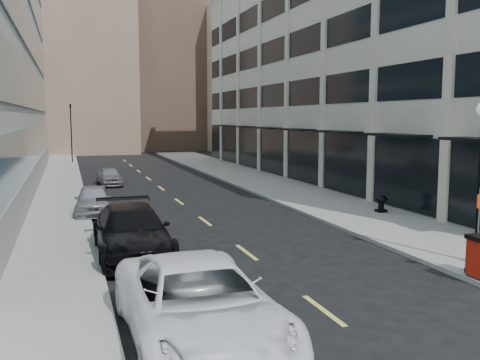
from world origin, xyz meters
TOP-DOWN VIEW (x-y plane):
  - ground at (0.00, 0.00)m, footprint 160.00×160.00m
  - sidewalk_right at (7.50, 20.00)m, footprint 5.00×80.00m
  - sidewalk_left at (-6.50, 20.00)m, footprint 3.00×80.00m
  - building_right at (16.94, 26.99)m, footprint 15.30×46.50m
  - skyline_tan_near at (-4.00, 68.00)m, footprint 14.00×18.00m
  - skyline_brown at (8.00, 72.00)m, footprint 12.00×16.00m
  - skyline_tan_far at (-14.00, 78.00)m, footprint 12.00×14.00m
  - skyline_stone at (18.00, 66.00)m, footprint 10.00×14.00m
  - road_centerline at (0.00, 17.00)m, footprint 0.15×68.20m
  - traffic_signal at (-5.50, 48.00)m, footprint 0.66×0.66m
  - car_white_van at (-3.42, 0.95)m, footprint 3.01×6.41m
  - car_black_pickup at (-3.92, 8.71)m, footprint 2.44×5.97m
  - car_silver_sedan at (-4.80, 17.29)m, footprint 2.00×4.38m
  - car_grey_sedan at (-3.20, 28.70)m, footprint 1.79×3.84m
  - lamppost at (6.40, 4.00)m, footprint 0.43×0.43m
  - sign_post at (5.53, 2.99)m, footprint 0.30×0.11m
  - urn_planter at (8.60, 12.88)m, footprint 0.60×0.60m

SIDE VIEW (x-z plane):
  - ground at x=0.00m, z-range 0.00..0.00m
  - road_centerline at x=0.00m, z-range 0.00..0.01m
  - sidewalk_right at x=7.50m, z-range 0.00..0.15m
  - sidewalk_left at x=-6.50m, z-range 0.00..0.15m
  - car_grey_sedan at x=-3.20m, z-range 0.00..1.27m
  - urn_planter at x=8.60m, z-range 0.24..1.07m
  - car_silver_sedan at x=-4.80m, z-range 0.00..1.46m
  - car_black_pickup at x=-3.92m, z-range 0.00..1.73m
  - car_white_van at x=-3.42m, z-range 0.00..1.77m
  - sign_post at x=5.53m, z-range 0.50..3.06m
  - lamppost at x=6.40m, z-range 0.60..5.80m
  - traffic_signal at x=-5.50m, z-range 2.23..9.21m
  - building_right at x=16.94m, z-range -0.13..18.12m
  - skyline_stone at x=18.00m, z-range 0.00..20.00m
  - skyline_tan_far at x=-14.00m, z-range 0.00..22.00m
  - skyline_tan_near at x=-4.00m, z-range 0.00..28.00m
  - skyline_brown at x=8.00m, z-range 0.00..34.00m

